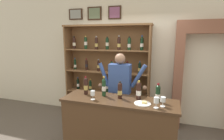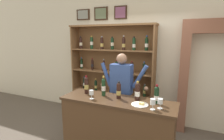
{
  "view_description": "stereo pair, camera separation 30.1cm",
  "coord_description": "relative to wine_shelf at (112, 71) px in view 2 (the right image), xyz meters",
  "views": [
    {
      "loc": [
        0.91,
        -2.61,
        1.97
      ],
      "look_at": [
        -0.02,
        0.21,
        1.42
      ],
      "focal_mm": 28.3,
      "sensor_mm": 36.0,
      "label": 1
    },
    {
      "loc": [
        1.19,
        -2.5,
        1.97
      ],
      "look_at": [
        -0.02,
        0.21,
        1.42
      ],
      "focal_mm": 28.3,
      "sensor_mm": 36.0,
      "label": 2
    }
  ],
  "objects": [
    {
      "name": "tasting_bottle_vin_santo",
      "position": [
        1.27,
        -1.2,
        -0.07
      ],
      "size": [
        0.07,
        0.07,
        0.29
      ],
      "color": "black",
      "rests_on": "tasting_counter"
    },
    {
      "name": "wine_shelf",
      "position": [
        0.0,
        0.0,
        0.0
      ],
      "size": [
        2.08,
        0.38,
        2.25
      ],
      "color": "brown",
      "rests_on": "ground"
    },
    {
      "name": "shopkeeper",
      "position": [
        0.54,
        -0.77,
        -0.14
      ],
      "size": [
        0.96,
        0.22,
        1.68
      ],
      "color": "#2D3347",
      "rests_on": "ground"
    },
    {
      "name": "wine_glass_spare",
      "position": [
        1.36,
        -1.39,
        -0.1
      ],
      "size": [
        0.07,
        0.07,
        0.14
      ],
      "color": "silver",
      "rests_on": "tasting_counter"
    },
    {
      "name": "wine_glass_center",
      "position": [
        1.27,
        -1.47,
        -0.09
      ],
      "size": [
        0.07,
        0.07,
        0.16
      ],
      "color": "silver",
      "rests_on": "tasting_counter"
    },
    {
      "name": "cheese_plate",
      "position": [
        1.07,
        -1.37,
        -0.19
      ],
      "size": [
        0.25,
        0.25,
        0.04
      ],
      "color": "white",
      "rests_on": "tasting_counter"
    },
    {
      "name": "tasting_bottle_riserva",
      "position": [
        0.97,
        -1.19,
        -0.05
      ],
      "size": [
        0.08,
        0.08,
        0.31
      ],
      "color": "black",
      "rests_on": "tasting_counter"
    },
    {
      "name": "tasting_bottle_chianti",
      "position": [
        0.05,
        -1.22,
        -0.05
      ],
      "size": [
        0.07,
        0.07,
        0.32
      ],
      "color": "black",
      "rests_on": "tasting_counter"
    },
    {
      "name": "archway_doorway",
      "position": [
        2.19,
        0.15,
        0.1
      ],
      "size": [
        1.35,
        0.45,
        2.31
      ],
      "color": "brown",
      "rests_on": "ground"
    },
    {
      "name": "wine_glass_right",
      "position": [
        0.27,
        -1.44,
        -0.1
      ],
      "size": [
        0.07,
        0.07,
        0.15
      ],
      "color": "silver",
      "rests_on": "tasting_counter"
    },
    {
      "name": "tasting_counter",
      "position": [
        0.67,
        -1.3,
        -0.69
      ],
      "size": [
        1.86,
        0.58,
        0.98
      ],
      "color": "#4C331E",
      "rests_on": "ground"
    },
    {
      "name": "tasting_bottle_super_tuscan",
      "position": [
        0.67,
        -1.24,
        -0.06
      ],
      "size": [
        0.07,
        0.07,
        0.29
      ],
      "color": "black",
      "rests_on": "tasting_counter"
    },
    {
      "name": "back_wall",
      "position": [
        0.5,
        0.29,
        0.54
      ],
      "size": [
        12.0,
        0.19,
        3.44
      ],
      "color": "beige",
      "rests_on": "ground"
    },
    {
      "name": "tasting_bottle_grappa",
      "position": [
        0.38,
        -1.21,
        -0.04
      ],
      "size": [
        0.07,
        0.07,
        0.34
      ],
      "color": "#19381E",
      "rests_on": "tasting_counter"
    }
  ]
}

